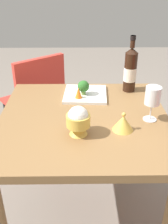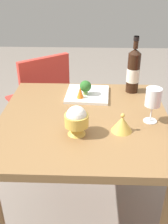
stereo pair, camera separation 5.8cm
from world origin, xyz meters
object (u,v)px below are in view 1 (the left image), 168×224
wine_bottle (130,70)px  broccoli_floret (84,87)px  rice_bowl (78,120)px  chair_by_wall (37,96)px  wine_glass (153,97)px  rice_bowl_lid (123,123)px  carrot_garnish_left (78,93)px  serving_plate (85,94)px

wine_bottle → broccoli_floret: wine_bottle is taller
rice_bowl → chair_by_wall: bearing=21.0°
wine_bottle → rice_bowl: bearing=147.3°
wine_bottle → wine_glass: wine_bottle is taller
wine_glass → rice_bowl_lid: (-0.09, 0.15, -0.09)m
rice_bowl → carrot_garnish_left: 0.35m
wine_bottle → broccoli_floret: (-0.09, 0.28, -0.07)m
broccoli_floret → carrot_garnish_left: size_ratio=1.33×
wine_bottle → carrot_garnish_left: wine_bottle is taller
rice_bowl → serving_plate: bearing=-5.4°
carrot_garnish_left → rice_bowl: bearing=-179.9°
wine_glass → broccoli_floret: bearing=50.6°
rice_bowl → broccoli_floret: bearing=-4.8°
chair_by_wall → serving_plate: (-0.45, -0.37, 0.22)m
rice_bowl → wine_bottle: bearing=-32.7°
wine_bottle → wine_glass: 0.36m
rice_bowl → rice_bowl_lid: 0.22m
wine_bottle → rice_bowl: 0.58m
wine_bottle → broccoli_floret: 0.30m
wine_bottle → rice_bowl_lid: 0.47m
rice_bowl → carrot_garnish_left: rice_bowl is taller
rice_bowl_lid → carrot_garnish_left: bearing=33.7°
rice_bowl_lid → serving_plate: rice_bowl_lid is taller
rice_bowl → carrot_garnish_left: (0.35, 0.00, -0.03)m
broccoli_floret → carrot_garnish_left: bearing=143.6°
serving_plate → carrot_garnish_left: (-0.07, 0.04, 0.04)m
chair_by_wall → carrot_garnish_left: bearing=-94.6°
rice_bowl → wine_glass: bearing=-70.8°
serving_plate → broccoli_floret: broccoli_floret is taller
chair_by_wall → serving_plate: 0.62m
rice_bowl → broccoli_floret: (0.40, -0.03, -0.01)m
chair_by_wall → wine_bottle: (-0.38, -0.64, 0.35)m
wine_bottle → serving_plate: bearing=104.4°
broccoli_floret → carrot_garnish_left: 0.06m
wine_glass → rice_bowl: bearing=109.2°
wine_bottle → rice_bowl_lid: bearing=167.5°
wine_bottle → carrot_garnish_left: size_ratio=5.23×
chair_by_wall → broccoli_floret: size_ratio=9.91×
wine_glass → serving_plate: wine_glass is taller
broccoli_floret → wine_bottle: bearing=-72.3°
serving_plate → wine_glass: bearing=-131.9°
broccoli_floret → rice_bowl: bearing=175.2°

